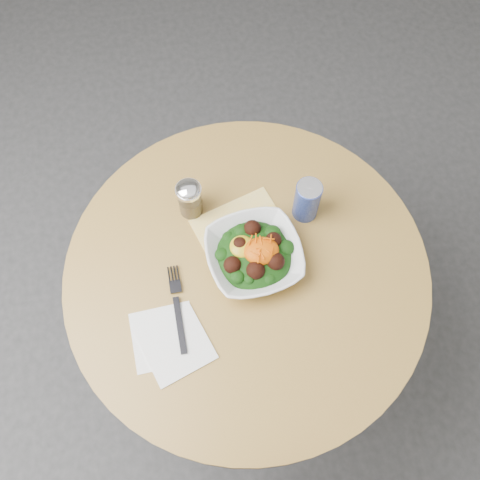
{
  "coord_description": "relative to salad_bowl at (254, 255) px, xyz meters",
  "views": [
    {
      "loc": [
        -0.11,
        -0.48,
        1.97
      ],
      "look_at": [
        -0.01,
        0.05,
        0.81
      ],
      "focal_mm": 40.0,
      "sensor_mm": 36.0,
      "label": 1
    }
  ],
  "objects": [
    {
      "name": "spice_shaker",
      "position": [
        -0.13,
        0.17,
        0.03
      ],
      "size": [
        0.06,
        0.06,
        0.12
      ],
      "color": "silver",
      "rests_on": "table"
    },
    {
      "name": "cloth_napkin",
      "position": [
        -0.01,
        0.07,
        -0.03
      ],
      "size": [
        0.27,
        0.26,
        0.0
      ],
      "primitive_type": "cube",
      "rotation": [
        0.0,
        0.0,
        0.3
      ],
      "color": "#F6B70C",
      "rests_on": "table"
    },
    {
      "name": "ground",
      "position": [
        -0.02,
        -0.02,
        -0.78
      ],
      "size": [
        6.0,
        6.0,
        0.0
      ],
      "primitive_type": "plane",
      "color": "#2E2E31",
      "rests_on": "ground"
    },
    {
      "name": "fork",
      "position": [
        -0.2,
        -0.08,
        -0.03
      ],
      "size": [
        0.03,
        0.22,
        0.0
      ],
      "color": "black",
      "rests_on": "table"
    },
    {
      "name": "paper_napkins",
      "position": [
        -0.23,
        -0.17,
        -0.03
      ],
      "size": [
        0.19,
        0.19,
        0.0
      ],
      "color": "white",
      "rests_on": "table"
    },
    {
      "name": "salad_bowl",
      "position": [
        0.0,
        0.0,
        0.0
      ],
      "size": [
        0.25,
        0.25,
        0.09
      ],
      "color": "silver",
      "rests_on": "table"
    },
    {
      "name": "table",
      "position": [
        -0.02,
        -0.02,
        -0.23
      ],
      "size": [
        0.9,
        0.9,
        0.75
      ],
      "color": "black",
      "rests_on": "ground"
    },
    {
      "name": "beverage_can",
      "position": [
        0.15,
        0.11,
        0.03
      ],
      "size": [
        0.07,
        0.07,
        0.13
      ],
      "color": "navy",
      "rests_on": "table"
    }
  ]
}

